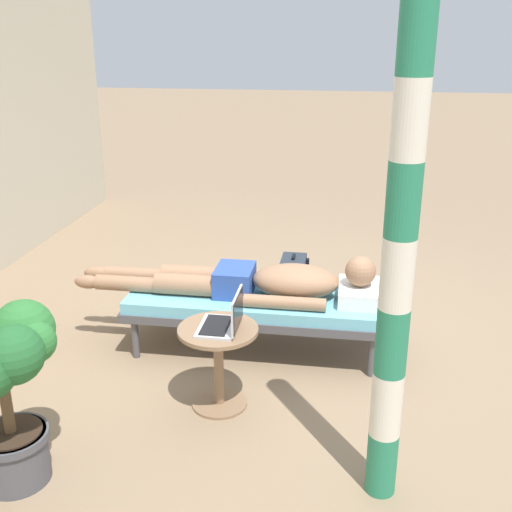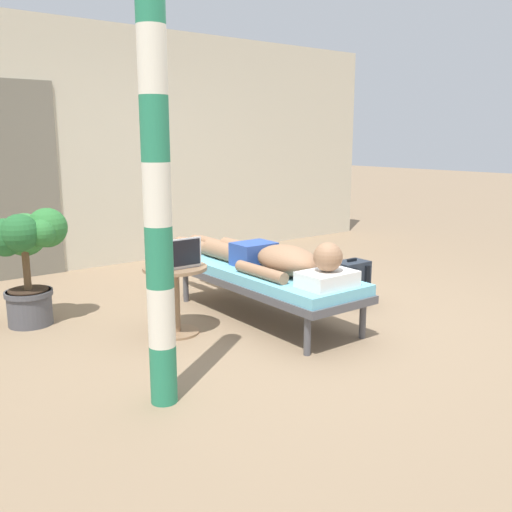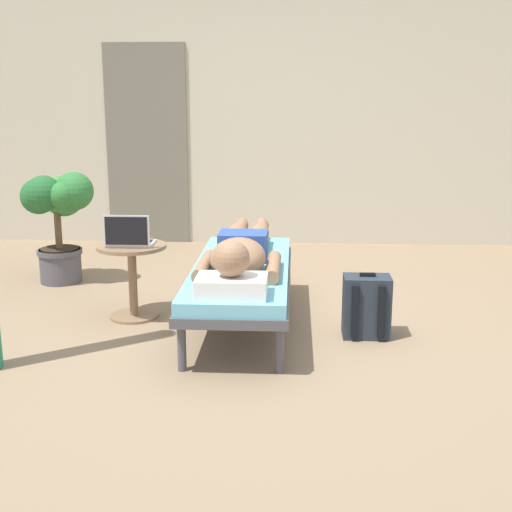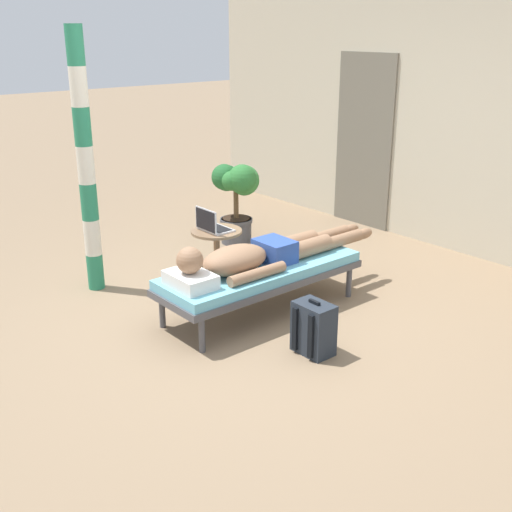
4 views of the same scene
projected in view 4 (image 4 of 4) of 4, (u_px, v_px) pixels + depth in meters
ground_plane at (249, 320)px, 5.35m from camera, size 40.00×40.00×0.00m
house_wall_back at (459, 124)px, 6.73m from camera, size 7.60×0.20×2.70m
house_door_panel at (364, 141)px, 7.63m from camera, size 0.84×0.03×2.04m
lounge_chair at (261, 274)px, 5.41m from camera, size 0.65×1.83×0.42m
person_reclining at (258, 255)px, 5.33m from camera, size 0.53×2.17×0.32m
side_table at (217, 247)px, 6.02m from camera, size 0.48×0.48×0.52m
laptop at (212, 225)px, 5.92m from camera, size 0.31×0.24×0.23m
backpack at (314, 329)px, 4.76m from camera, size 0.30×0.26×0.42m
potted_plant at (236, 190)px, 7.07m from camera, size 0.61×0.52×0.93m
porch_post at (86, 165)px, 5.61m from camera, size 0.15×0.15×2.34m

